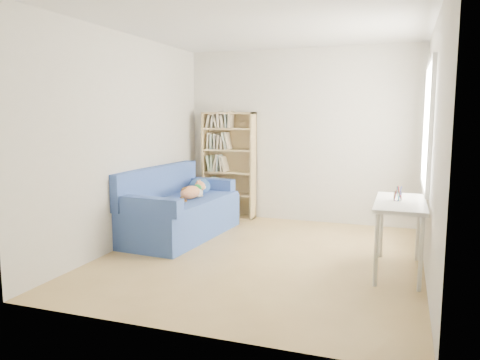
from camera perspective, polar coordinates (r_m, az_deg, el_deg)
name	(u,v)px	position (r m, az deg, el deg)	size (l,w,h in m)	color
ground	(261,257)	(5.45, 2.64, -9.36)	(4.00, 4.00, 0.00)	#A4824A
room_shell	(272,113)	(5.21, 3.92, 8.10)	(3.54, 4.04, 2.62)	silver
sofa	(179,210)	(6.34, -7.48, -3.69)	(1.03, 1.94, 0.93)	navy
bookshelf	(229,169)	(7.36, -1.34, 1.31)	(0.83, 0.26, 1.66)	tan
desk	(400,209)	(5.04, 18.96, -3.42)	(0.49, 1.08, 0.75)	silver
pen_cup	(398,195)	(5.04, 18.67, -1.75)	(0.08, 0.08, 0.16)	white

